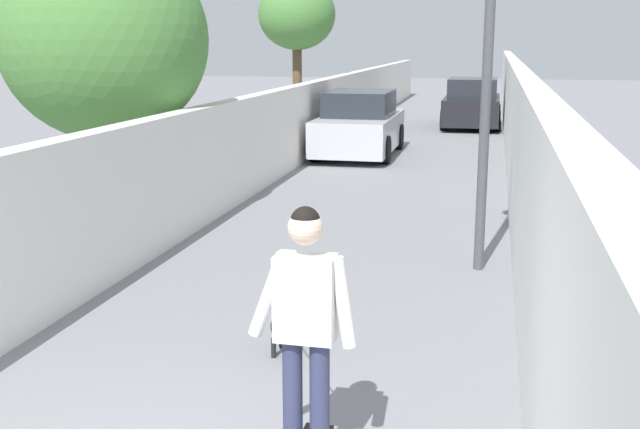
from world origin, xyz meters
TOP-DOWN VIEW (x-y plane):
  - ground_plane at (14.00, 0.00)m, footprint 80.00×80.00m
  - wall_left at (12.00, 2.37)m, footprint 48.00×0.30m
  - fence_right at (12.00, -2.37)m, footprint 48.00×0.30m
  - tree_left_near at (7.50, 3.84)m, footprint 3.12×3.12m
  - tree_left_mid at (19.00, 3.77)m, footprint 2.23×2.23m
  - lamp_post at (5.87, -1.82)m, footprint 0.36×0.36m
  - person_skateboarder at (1.07, -0.82)m, footprint 0.22×0.71m
  - dog at (2.87, -0.20)m, footprint 2.10×0.75m
  - car_near at (15.02, 1.22)m, footprint 4.00×1.80m
  - car_far at (21.94, -1.22)m, footprint 3.91×1.80m

SIDE VIEW (x-z plane):
  - ground_plane at x=14.00m, z-range 0.00..0.00m
  - dog at x=2.87m, z-range -0.25..0.80m
  - car_far at x=21.94m, z-range -0.06..1.48m
  - car_near at x=15.02m, z-range -0.06..1.48m
  - wall_left at x=12.00m, z-range 0.00..1.75m
  - person_skateboarder at x=1.07m, z-range 0.22..1.88m
  - fence_right at x=12.00m, z-range 0.00..2.20m
  - tree_left_near at x=7.50m, z-range 0.60..4.86m
  - lamp_post at x=5.87m, z-range 0.82..5.42m
  - tree_left_mid at x=19.00m, z-range 1.18..5.62m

